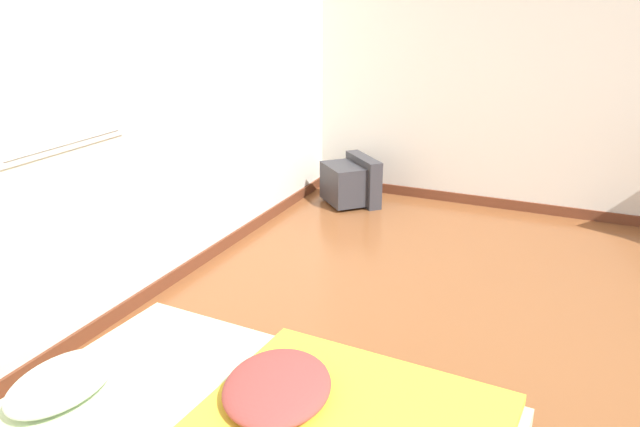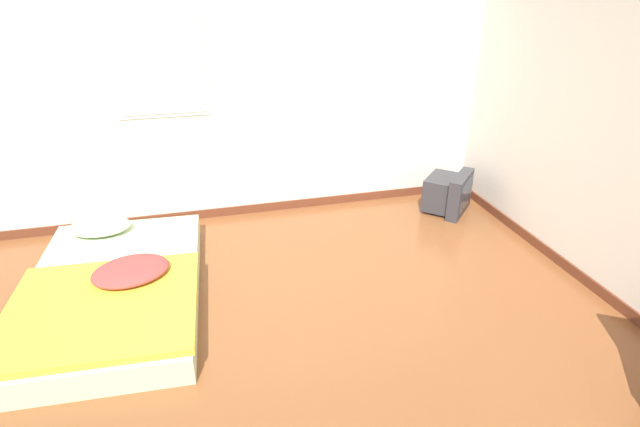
% 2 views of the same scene
% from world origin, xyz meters
% --- Properties ---
extents(ground_plane, '(20.00, 20.00, 0.00)m').
position_xyz_m(ground_plane, '(0.00, 0.00, 0.00)').
color(ground_plane, brown).
extents(wall_back, '(8.09, 0.08, 2.60)m').
position_xyz_m(wall_back, '(-0.00, 2.48, 1.29)').
color(wall_back, silver).
rests_on(wall_back, ground_plane).
extents(wall_right, '(0.08, 7.29, 2.60)m').
position_xyz_m(wall_right, '(2.87, 0.00, 1.29)').
color(wall_right, silver).
rests_on(wall_right, ground_plane).
extents(crt_tv, '(0.63, 0.63, 0.43)m').
position_xyz_m(crt_tv, '(2.41, 1.96, 0.20)').
color(crt_tv, '#333338').
rests_on(crt_tv, ground_plane).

